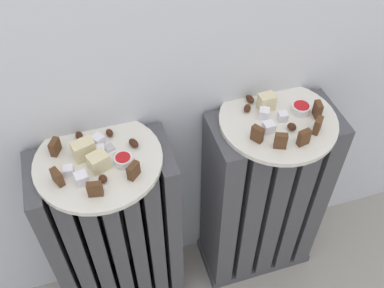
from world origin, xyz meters
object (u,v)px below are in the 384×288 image
plate_right (278,121)px  fork (117,156)px  radiator_left (117,238)px  jam_bowl_right (301,108)px  radiator_right (262,200)px  plate_left (98,161)px  jam_bowl_left (123,160)px

plate_right → fork: (-0.39, -0.01, 0.01)m
radiator_left → plate_right: 0.54m
plate_right → jam_bowl_right: jam_bowl_right is taller
jam_bowl_right → fork: jam_bowl_right is taller
fork → radiator_right: bearing=0.9°
plate_left → jam_bowl_left: (0.05, -0.03, 0.02)m
radiator_right → fork: (-0.39, -0.01, 0.33)m
plate_right → radiator_right: bearing=0.0°
radiator_right → jam_bowl_right: jam_bowl_right is taller
radiator_right → jam_bowl_right: size_ratio=13.70×
radiator_left → plate_right: bearing=0.0°
fork → jam_bowl_right: bearing=1.7°
fork → radiator_left: bearing=171.8°
radiator_right → jam_bowl_left: bearing=-175.6°
plate_left → fork: (0.04, -0.01, 0.01)m
jam_bowl_right → plate_left: bearing=-179.1°
plate_left → plate_right: bearing=0.0°
plate_right → jam_bowl_left: bearing=-175.6°
plate_right → fork: fork is taller
plate_left → jam_bowl_right: size_ratio=6.24×
plate_left → fork: size_ratio=2.76×
radiator_left → radiator_right: (0.43, 0.00, -0.00)m
radiator_right → plate_left: bearing=180.0°
plate_right → jam_bowl_right: bearing=7.2°
radiator_right → fork: 0.51m
plate_right → fork: size_ratio=2.76×
fork → jam_bowl_left: bearing=-65.4°
plate_left → plate_right: size_ratio=1.00×
radiator_right → fork: size_ratio=6.06×
radiator_left → plate_right: size_ratio=2.20×
radiator_left → plate_left: (0.00, 0.00, 0.33)m
jam_bowl_left → radiator_right: bearing=4.4°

